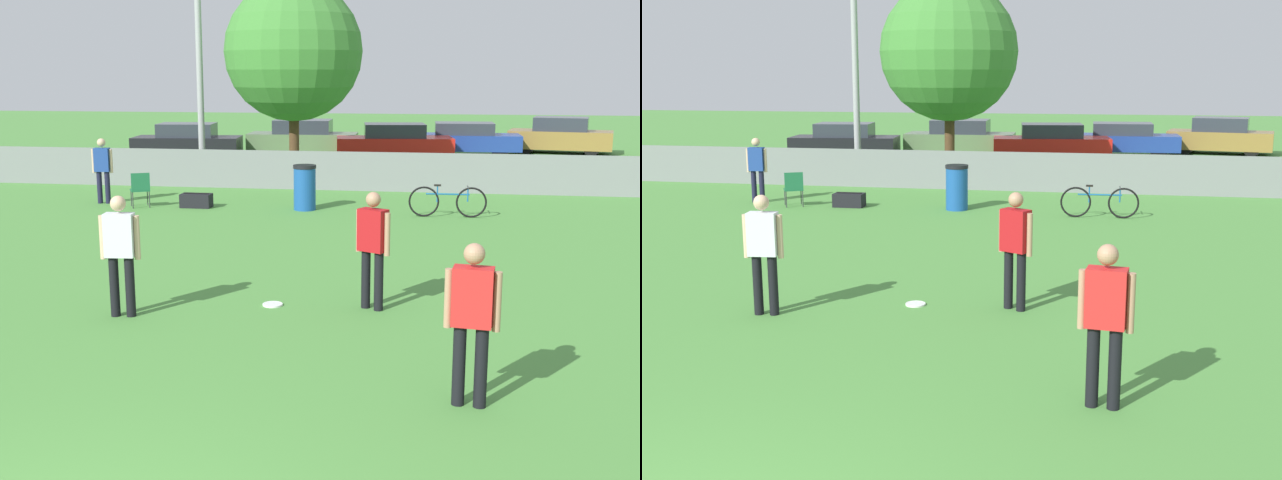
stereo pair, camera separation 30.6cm
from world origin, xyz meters
TOP-DOWN VIEW (x-y plane):
  - fence_backline at (0.00, 18.00)m, footprint 27.68×0.07m
  - tree_near_pole at (-2.19, 20.99)m, footprint 4.35×4.35m
  - player_receiver_white at (-1.66, 5.75)m, footprint 0.55×0.26m
  - player_thrower_red at (1.68, 6.63)m, footprint 0.50×0.38m
  - player_defender_red at (2.96, 3.43)m, footprint 0.55×0.27m
  - spectator_in_blue at (-5.95, 14.82)m, footprint 0.53×0.25m
  - frisbee_disc at (0.25, 6.57)m, footprint 0.29×0.29m
  - folding_chair_sideline at (-4.79, 14.37)m, footprint 0.61×0.61m
  - bicycle_sideline at (2.71, 14.19)m, footprint 1.79×0.44m
  - trash_bin at (-0.72, 14.66)m, footprint 0.56×0.56m
  - gear_bag_sideline at (-3.43, 14.59)m, footprint 0.75×0.41m
  - parked_car_dark at (-7.16, 25.23)m, footprint 4.18×2.14m
  - parked_car_olive at (-3.05, 27.36)m, footprint 4.36×2.00m
  - parked_car_red at (0.68, 26.03)m, footprint 4.51×2.34m
  - parked_car_blue at (3.30, 28.35)m, footprint 4.47×1.94m
  - parked_car_tan at (7.22, 29.89)m, footprint 4.34×2.53m

SIDE VIEW (x-z plane):
  - frisbee_disc at x=0.25m, z-range 0.00..0.03m
  - gear_bag_sideline at x=-3.43m, z-range -0.01..0.35m
  - bicycle_sideline at x=2.71m, z-range -0.01..0.75m
  - folding_chair_sideline at x=-4.79m, z-range 0.06..0.93m
  - trash_bin at x=-0.72m, z-range 0.00..1.10m
  - fence_backline at x=0.00m, z-range -0.05..1.16m
  - parked_car_blue at x=3.30m, z-range 0.00..1.31m
  - parked_car_dark at x=-7.16m, z-range -0.03..1.34m
  - parked_car_olive at x=-3.05m, z-range -0.03..1.39m
  - parked_car_red at x=0.68m, z-range -0.01..1.37m
  - parked_car_tan at x=7.22m, z-range -0.03..1.44m
  - spectator_in_blue at x=-5.95m, z-range 0.12..1.77m
  - player_receiver_white at x=-1.66m, z-range 0.13..1.80m
  - player_thrower_red at x=1.68m, z-range 0.13..1.80m
  - player_defender_red at x=2.96m, z-range 0.13..1.80m
  - tree_near_pole at x=-2.19m, z-range 0.86..6.95m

